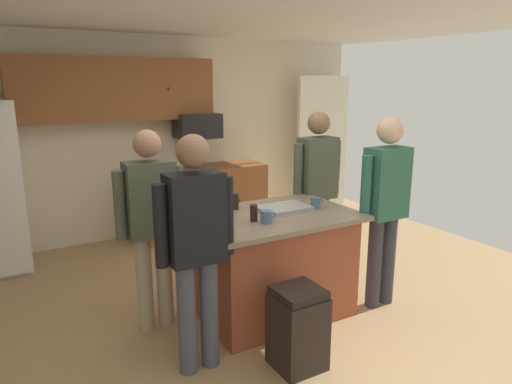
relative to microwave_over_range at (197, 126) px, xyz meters
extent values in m
plane|color=tan|center=(-0.60, -2.50, -1.45)|extent=(7.04, 7.04, 0.00)
plane|color=white|center=(-0.60, -2.50, 1.15)|extent=(7.04, 7.04, 0.00)
cube|color=beige|center=(-0.60, 0.30, -0.15)|extent=(6.40, 0.10, 2.60)
cube|color=white|center=(2.00, -0.10, -0.35)|extent=(0.90, 0.06, 2.00)
cube|color=brown|center=(-1.00, 0.10, 0.47)|extent=(2.40, 0.35, 0.75)
sphere|color=#4C3823|center=(-0.40, -0.09, 0.48)|extent=(0.04, 0.04, 0.04)
cube|color=brown|center=(0.00, -0.02, -1.00)|extent=(1.80, 0.60, 0.90)
sphere|color=#4C3823|center=(0.45, -0.33, -1.00)|extent=(0.04, 0.04, 0.04)
cube|color=black|center=(0.00, 0.00, 0.00)|extent=(0.56, 0.40, 0.32)
cube|color=#9E4C33|center=(-0.36, -2.46, -1.01)|extent=(1.25, 0.83, 0.88)
cube|color=gray|center=(-0.36, -2.46, -0.55)|extent=(1.39, 0.97, 0.04)
cylinder|color=#383842|center=(0.39, -1.97, -1.03)|extent=(0.13, 0.13, 0.84)
cylinder|color=#383842|center=(0.56, -1.97, -1.03)|extent=(0.13, 0.13, 0.84)
cube|color=#4C5647|center=(0.48, -1.97, -0.29)|extent=(0.38, 0.22, 0.63)
sphere|color=#8C664C|center=(0.48, -1.97, 0.17)|extent=(0.23, 0.23, 0.23)
cylinder|color=#4C5647|center=(0.24, -1.97, -0.31)|extent=(0.09, 0.09, 0.57)
cylinder|color=#4C5647|center=(0.72, -1.97, -0.31)|extent=(0.09, 0.09, 0.57)
cylinder|color=tan|center=(-1.42, -2.17, -1.05)|extent=(0.13, 0.13, 0.81)
cylinder|color=tan|center=(-1.25, -2.17, -1.05)|extent=(0.13, 0.13, 0.81)
cube|color=#4C5647|center=(-1.34, -2.17, -0.34)|extent=(0.38, 0.22, 0.61)
sphere|color=tan|center=(-1.34, -2.17, 0.10)|extent=(0.22, 0.22, 0.22)
cylinder|color=#4C5647|center=(-1.58, -2.17, -0.36)|extent=(0.09, 0.09, 0.55)
cylinder|color=#4C5647|center=(-1.10, -2.17, -0.36)|extent=(0.09, 0.09, 0.55)
cylinder|color=#383842|center=(0.50, -2.82, -1.03)|extent=(0.13, 0.13, 0.84)
cylinder|color=#383842|center=(0.67, -2.82, -1.03)|extent=(0.13, 0.13, 0.84)
cube|color=#2D6651|center=(0.58, -2.82, -0.30)|extent=(0.38, 0.22, 0.63)
sphere|color=beige|center=(0.58, -2.82, 0.16)|extent=(0.23, 0.23, 0.23)
cylinder|color=#2D6651|center=(0.34, -2.82, -0.32)|extent=(0.09, 0.09, 0.57)
cylinder|color=#2D6651|center=(0.82, -2.82, -0.32)|extent=(0.09, 0.09, 0.57)
cylinder|color=#4C5166|center=(-1.34, -2.89, -1.04)|extent=(0.13, 0.13, 0.82)
cylinder|color=#4C5166|center=(-1.17, -2.89, -1.04)|extent=(0.13, 0.13, 0.82)
cube|color=black|center=(-1.25, -2.89, -0.32)|extent=(0.38, 0.22, 0.62)
sphere|color=#8C664C|center=(-1.25, -2.89, 0.13)|extent=(0.22, 0.22, 0.22)
cylinder|color=black|center=(-1.49, -2.89, -0.34)|extent=(0.09, 0.09, 0.56)
cylinder|color=black|center=(-1.01, -2.89, -0.34)|extent=(0.09, 0.09, 0.56)
cylinder|color=#4C6B99|center=(0.06, -2.49, -0.48)|extent=(0.08, 0.08, 0.10)
torus|color=#4C6B99|center=(0.11, -2.49, -0.47)|extent=(0.06, 0.01, 0.06)
cylinder|color=#4C6B99|center=(-0.55, -2.65, -0.48)|extent=(0.09, 0.09, 0.10)
torus|color=#4C6B99|center=(-0.49, -2.65, -0.47)|extent=(0.06, 0.01, 0.06)
cylinder|color=#321818|center=(-0.61, -2.56, -0.46)|extent=(0.06, 0.06, 0.14)
cylinder|color=black|center=(-0.58, -2.16, -0.46)|extent=(0.07, 0.07, 0.14)
cube|color=#B7B7BC|center=(-0.24, -2.42, -0.52)|extent=(0.44, 0.30, 0.02)
cube|color=#A8A8AD|center=(-0.24, -2.42, -0.50)|extent=(0.44, 0.30, 0.02)
cube|color=black|center=(-0.63, -3.23, -1.17)|extent=(0.34, 0.34, 0.55)
cube|color=black|center=(-0.63, -3.23, -0.87)|extent=(0.32, 0.32, 0.06)
camera|label=1|loc=(-2.38, -5.65, 0.57)|focal=32.31mm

